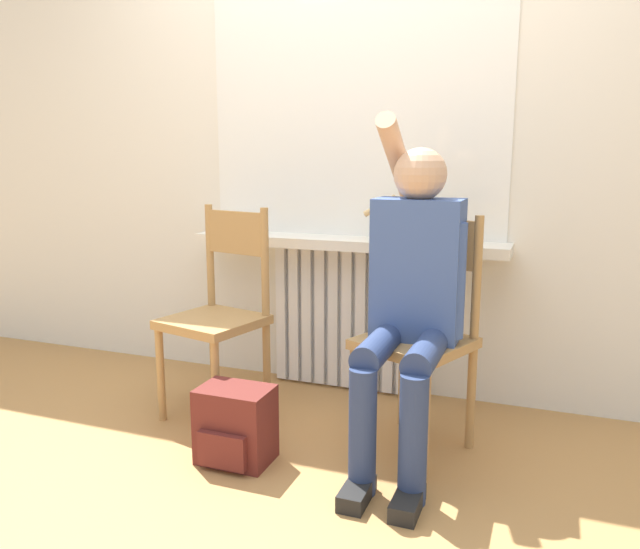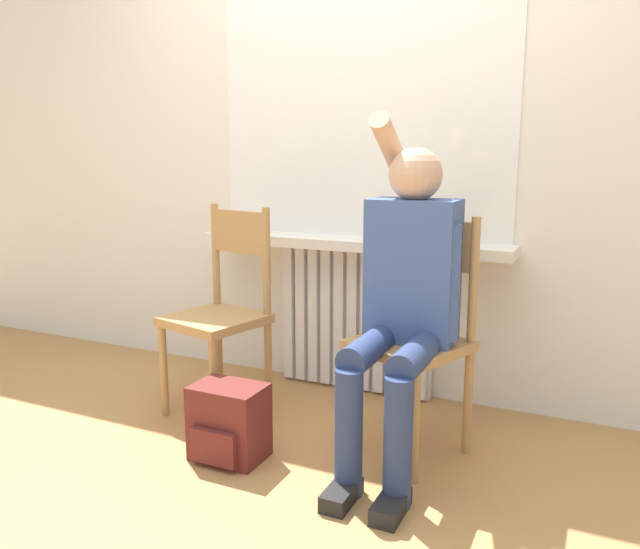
{
  "view_description": "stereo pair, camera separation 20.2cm",
  "coord_description": "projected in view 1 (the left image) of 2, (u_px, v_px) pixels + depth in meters",
  "views": [
    {
      "loc": [
        0.96,
        -1.78,
        1.19
      ],
      "look_at": [
        0.0,
        0.74,
        0.67
      ],
      "focal_mm": 35.0,
      "sensor_mm": 36.0,
      "label": 1
    },
    {
      "loc": [
        1.14,
        -1.71,
        1.19
      ],
      "look_at": [
        0.0,
        0.74,
        0.67
      ],
      "focal_mm": 35.0,
      "sensor_mm": 36.0,
      "label": 2
    }
  ],
  "objects": [
    {
      "name": "chair_left",
      "position": [
        219.0,
        311.0,
        2.84
      ],
      "size": [
        0.47,
        0.47,
        0.96
      ],
      "rotation": [
        0.0,
        0.0,
        -0.23
      ],
      "color": "#B2844C",
      "rests_on": "ground_plane"
    },
    {
      "name": "ground_plane",
      "position": [
        246.0,
        498.0,
        2.2
      ],
      "size": [
        12.0,
        12.0,
        0.0
      ],
      "primitive_type": "plane",
      "color": "#B27F47"
    },
    {
      "name": "chair_right",
      "position": [
        421.0,
        331.0,
        2.51
      ],
      "size": [
        0.51,
        0.51,
        0.96
      ],
      "rotation": [
        0.0,
        0.0,
        -0.38
      ],
      "color": "#B2844C",
      "rests_on": "ground_plane"
    },
    {
      "name": "cat",
      "position": [
        418.0,
        214.0,
        2.87
      ],
      "size": [
        0.43,
        0.11,
        0.22
      ],
      "color": "#DBB77A",
      "rests_on": "windowsill"
    },
    {
      "name": "person",
      "position": [
        412.0,
        289.0,
        2.38
      ],
      "size": [
        0.36,
        0.97,
        1.35
      ],
      "color": "navy",
      "rests_on": "ground_plane"
    },
    {
      "name": "window_glass",
      "position": [
        353.0,
        114.0,
        3.03
      ],
      "size": [
        1.5,
        0.01,
        1.19
      ],
      "color": "white",
      "rests_on": "windowsill"
    },
    {
      "name": "backpack",
      "position": [
        235.0,
        425.0,
        2.44
      ],
      "size": [
        0.28,
        0.23,
        0.3
      ],
      "color": "maroon",
      "rests_on": "ground_plane"
    },
    {
      "name": "windowsill",
      "position": [
        345.0,
        243.0,
        3.05
      ],
      "size": [
        1.57,
        0.23,
        0.05
      ],
      "color": "white",
      "rests_on": "radiator"
    },
    {
      "name": "wall_with_window",
      "position": [
        356.0,
        122.0,
        3.07
      ],
      "size": [
        7.0,
        0.06,
        2.7
      ],
      "color": "white",
      "rests_on": "ground_plane"
    },
    {
      "name": "radiator",
      "position": [
        349.0,
        318.0,
        3.18
      ],
      "size": [
        0.8,
        0.08,
        0.74
      ],
      "color": "white",
      "rests_on": "ground_plane"
    }
  ]
}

